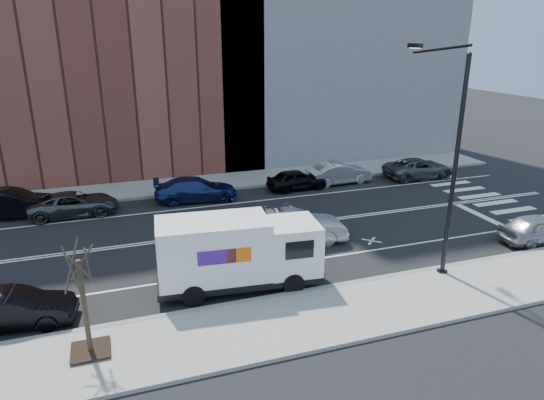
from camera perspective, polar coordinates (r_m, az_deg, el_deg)
ground at (r=25.12m, az=-4.17°, el=-3.73°), size 120.00×120.00×0.00m
sidewalk_near at (r=17.66m, az=3.44°, el=-13.97°), size 44.00×3.60×0.15m
sidewalk_far at (r=33.21m, az=-8.09°, el=1.95°), size 44.00×3.60×0.15m
curb_near at (r=19.08m, az=1.36°, el=-11.18°), size 44.00×0.25×0.17m
curb_far at (r=31.51m, az=-7.46°, el=1.07°), size 44.00×0.25×0.17m
crosswalk at (r=32.73m, az=24.00°, el=0.08°), size 3.00×14.00×0.01m
road_markings at (r=25.12m, az=-4.17°, el=-3.72°), size 40.00×8.60×0.01m
bldg_brick at (r=38.16m, az=-23.67°, el=19.46°), size 26.00×10.00×22.00m
streetlight at (r=20.64m, az=20.02°, el=4.96°), size 0.44×4.02×9.34m
street_tree at (r=16.33m, az=-21.06°, el=-12.63°), size 1.20×1.20×3.75m
fedex_van at (r=19.21m, az=-4.10°, el=-6.09°), size 6.64×2.81×2.95m
far_parked_b at (r=30.36m, az=-28.27°, el=-0.39°), size 4.93×2.13×1.58m
far_parked_c at (r=29.29m, az=-22.30°, el=-0.43°), size 4.80×2.27×1.32m
far_parked_d at (r=29.85m, az=-8.96°, el=1.26°), size 5.14×2.49×1.44m
far_parked_e at (r=31.69m, az=2.94°, el=2.42°), size 3.99×1.71×1.34m
far_parked_f at (r=33.23m, az=7.88°, el=3.16°), size 4.55×1.85×1.47m
far_parked_g at (r=35.82m, az=16.88°, el=3.60°), size 5.04×2.41×1.39m
driving_sedan at (r=23.42m, az=2.74°, el=-3.27°), size 5.08×2.13×1.63m
near_parked_rear_a at (r=19.32m, az=-28.08°, el=-11.27°), size 4.15×1.87×1.32m
near_parked_front at (r=27.00m, az=28.93°, el=-2.94°), size 4.10×1.75×1.38m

